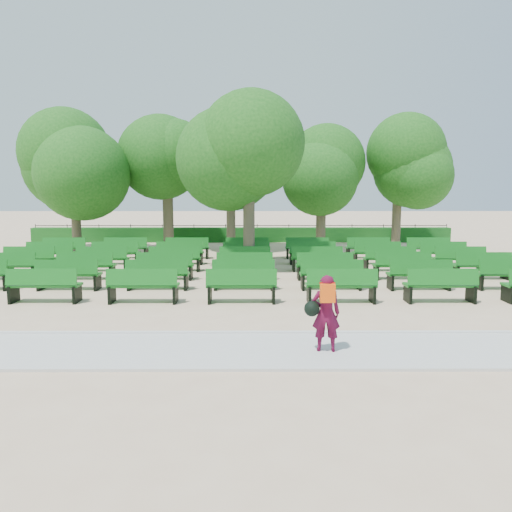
{
  "coord_description": "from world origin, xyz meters",
  "views": [
    {
      "loc": [
        0.8,
        -17.05,
        3.23
      ],
      "look_at": [
        0.86,
        -1.0,
        1.1
      ],
      "focal_mm": 35.0,
      "sensor_mm": 36.0,
      "label": 1
    }
  ],
  "objects": [
    {
      "name": "paving",
      "position": [
        0.0,
        -7.4,
        0.03
      ],
      "size": [
        30.0,
        2.2,
        0.06
      ],
      "primitive_type": "cube",
      "color": "beige",
      "rests_on": "ground"
    },
    {
      "name": "tree_among",
      "position": [
        0.6,
        2.79,
        4.3
      ],
      "size": [
        4.36,
        4.36,
        6.28
      ],
      "color": "brown",
      "rests_on": "ground"
    },
    {
      "name": "ground",
      "position": [
        0.0,
        0.0,
        0.0
      ],
      "size": [
        120.0,
        120.0,
        0.0
      ],
      "primitive_type": "plane",
      "color": "#D1AF8A"
    },
    {
      "name": "curb",
      "position": [
        0.0,
        -6.25,
        0.05
      ],
      "size": [
        30.0,
        0.12,
        0.1
      ],
      "primitive_type": "cube",
      "color": "silver",
      "rests_on": "ground"
    },
    {
      "name": "hedge",
      "position": [
        0.0,
        14.0,
        0.45
      ],
      "size": [
        26.0,
        0.7,
        0.9
      ],
      "primitive_type": "cube",
      "color": "#165619",
      "rests_on": "ground"
    },
    {
      "name": "person",
      "position": [
        2.19,
        -7.5,
        0.85
      ],
      "size": [
        0.73,
        0.45,
        1.53
      ],
      "rotation": [
        0.0,
        0.0,
        3.07
      ],
      "color": "#4E0B26",
      "rests_on": "ground"
    },
    {
      "name": "bench_array",
      "position": [
        0.47,
        1.77,
        0.1
      ],
      "size": [
        2.05,
        0.75,
        1.27
      ],
      "rotation": [
        0.0,
        0.0,
        -0.06
      ],
      "color": "#116518",
      "rests_on": "ground"
    },
    {
      "name": "fence",
      "position": [
        0.0,
        14.4,
        0.0
      ],
      "size": [
        26.0,
        0.1,
        1.02
      ],
      "primitive_type": null,
      "color": "black",
      "rests_on": "ground"
    },
    {
      "name": "tree_line",
      "position": [
        0.0,
        10.0,
        0.0
      ],
      "size": [
        21.8,
        6.8,
        7.04
      ],
      "primitive_type": null,
      "color": "#216019",
      "rests_on": "ground"
    }
  ]
}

